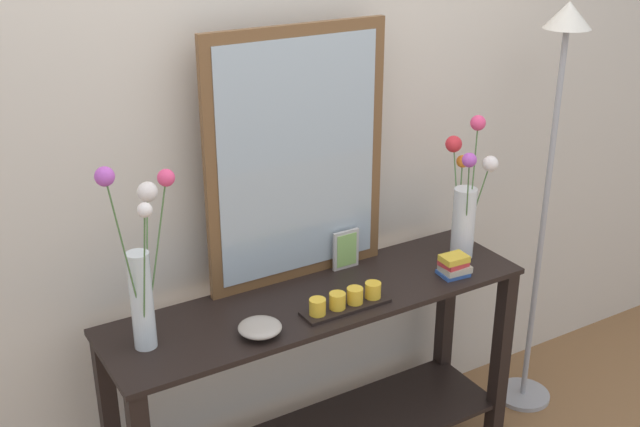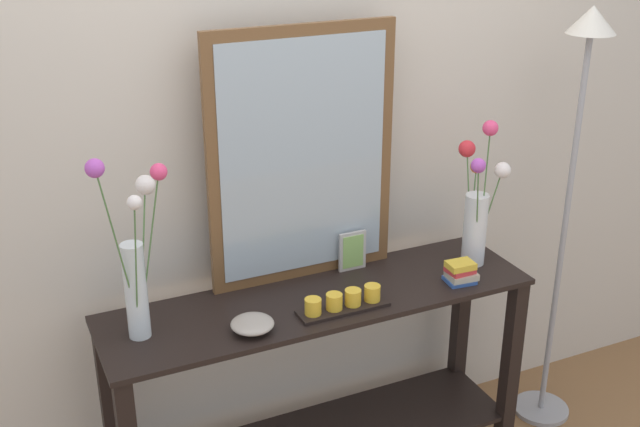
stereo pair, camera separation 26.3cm
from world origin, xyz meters
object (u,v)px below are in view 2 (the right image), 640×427
at_px(floor_lamp, 574,157).
at_px(mirror_leaning, 303,157).
at_px(picture_frame_small, 352,251).
at_px(candle_tray, 343,302).
at_px(vase_right, 477,208).
at_px(console_table, 320,374).
at_px(book_stack, 461,272).
at_px(decorative_bowl, 252,324).
at_px(tall_vase_left, 136,261).

bearing_deg(floor_lamp, mirror_leaning, 171.08).
bearing_deg(picture_frame_small, candle_tray, -122.76).
bearing_deg(vase_right, candle_tray, -169.13).
relative_size(console_table, book_stack, 13.44).
bearing_deg(vase_right, console_table, -179.71).
distance_m(console_table, candle_tray, 0.37).
height_order(candle_tray, picture_frame_small, picture_frame_small).
height_order(vase_right, book_stack, vase_right).
bearing_deg(decorative_bowl, picture_frame_small, 27.63).
bearing_deg(floor_lamp, tall_vase_left, -179.90).
distance_m(mirror_leaning, book_stack, 0.70).
bearing_deg(mirror_leaning, candle_tray, -86.68).
bearing_deg(tall_vase_left, candle_tray, -10.54).
xyz_separation_m(console_table, mirror_leaning, (0.02, 0.18, 0.78)).
xyz_separation_m(mirror_leaning, tall_vase_left, (-0.63, -0.17, -0.19)).
height_order(mirror_leaning, floor_lamp, floor_lamp).
relative_size(console_table, vase_right, 2.74).
relative_size(tall_vase_left, floor_lamp, 0.36).
distance_m(picture_frame_small, book_stack, 0.40).
distance_m(mirror_leaning, decorative_bowl, 0.60).
relative_size(decorative_bowl, book_stack, 1.24).
bearing_deg(book_stack, console_table, 167.52).
relative_size(console_table, floor_lamp, 0.87).
height_order(tall_vase_left, vase_right, tall_vase_left).
bearing_deg(book_stack, picture_frame_small, 140.41).
bearing_deg(candle_tray, mirror_leaning, 93.32).
xyz_separation_m(console_table, book_stack, (0.50, -0.11, 0.36)).
bearing_deg(book_stack, candle_tray, -179.84).
distance_m(decorative_bowl, floor_lamp, 1.42).
bearing_deg(mirror_leaning, book_stack, -30.70).
bearing_deg(book_stack, mirror_leaning, 149.30).
distance_m(mirror_leaning, tall_vase_left, 0.68).
bearing_deg(decorative_bowl, vase_right, 7.16).
xyz_separation_m(console_table, vase_right, (0.64, 0.00, 0.54)).
bearing_deg(candle_tray, picture_frame_small, 57.24).
xyz_separation_m(console_table, picture_frame_small, (0.20, 0.14, 0.40)).
relative_size(console_table, candle_tray, 4.82).
bearing_deg(mirror_leaning, console_table, -95.26).
height_order(candle_tray, book_stack, book_stack).
distance_m(book_stack, floor_lamp, 0.67).
height_order(mirror_leaning, book_stack, mirror_leaning).
relative_size(tall_vase_left, decorative_bowl, 4.51).
distance_m(console_table, decorative_bowl, 0.47).
xyz_separation_m(console_table, floor_lamp, (1.08, 0.01, 0.68)).
relative_size(decorative_bowl, floor_lamp, 0.08).
bearing_deg(floor_lamp, decorative_bowl, -174.80).
bearing_deg(console_table, floor_lamp, 0.59).
xyz_separation_m(vase_right, floor_lamp, (0.44, 0.01, 0.13)).
bearing_deg(candle_tray, book_stack, 0.16).
xyz_separation_m(tall_vase_left, floor_lamp, (1.70, 0.00, 0.09)).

